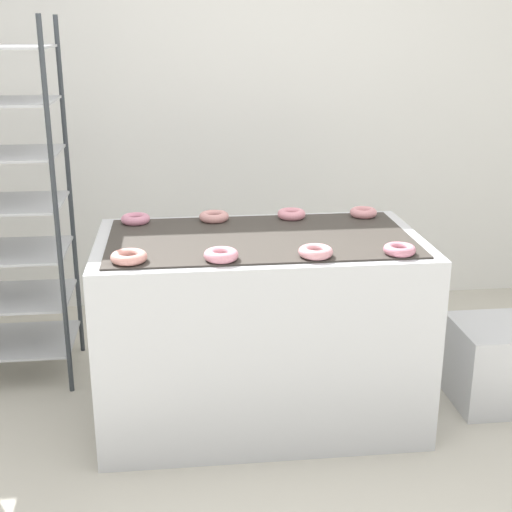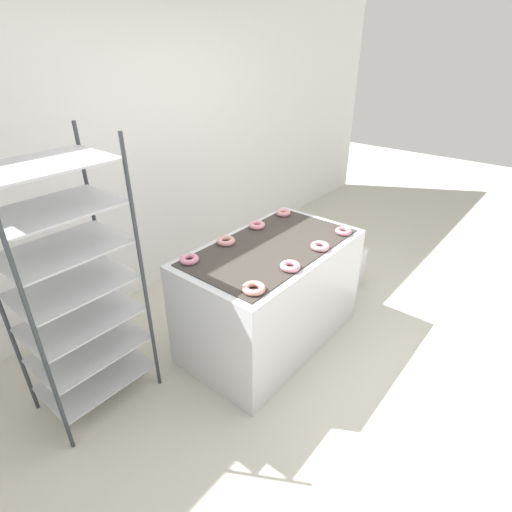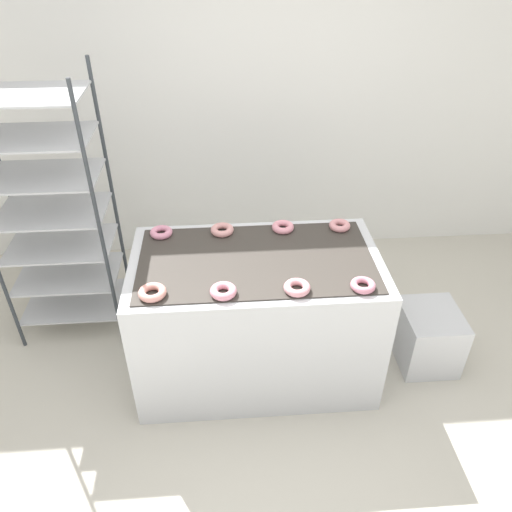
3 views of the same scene
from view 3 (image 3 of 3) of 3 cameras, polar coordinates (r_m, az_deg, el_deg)
ground_plane at (r=2.95m, az=1.03°, el=-21.80°), size 14.00×14.00×0.00m
wall_back at (r=3.89m, az=-1.72°, el=18.99°), size 8.00×0.05×2.80m
fryer_machine at (r=3.05m, az=0.01°, el=-6.97°), size 1.42×0.81×0.86m
baking_rack_cart at (r=3.39m, az=-22.23°, el=4.71°), size 0.69×0.49×1.78m
glaze_bin at (r=3.44m, az=19.02°, el=-8.72°), size 0.36×0.40×0.40m
donut_near_left at (r=2.57m, az=-11.76°, el=-4.10°), size 0.14×0.14×0.04m
donut_near_midleft at (r=2.53m, az=-3.75°, el=-4.02°), size 0.14×0.14×0.04m
donut_near_midright at (r=2.55m, az=4.71°, el=-3.62°), size 0.14×0.14×0.04m
donut_near_right at (r=2.62m, az=12.13°, el=-3.28°), size 0.13×0.13×0.04m
donut_far_left at (r=3.03m, az=-10.78°, el=2.68°), size 0.13×0.13×0.04m
donut_far_midleft at (r=3.01m, az=-3.89°, el=3.00°), size 0.14×0.14×0.04m
donut_far_midright at (r=3.03m, az=3.09°, el=3.33°), size 0.13×0.13×0.04m
donut_far_right at (r=3.09m, az=9.54°, el=3.46°), size 0.13×0.13×0.04m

